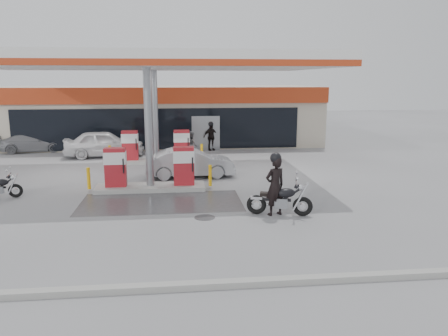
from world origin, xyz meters
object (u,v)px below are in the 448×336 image
object	(u,v)px
pump_island_near	(150,173)
biker_walking	(211,137)
attendant	(191,145)
hatchback_silver	(190,163)
biker_main	(275,186)
sedan_white	(104,144)
parked_car_right	(290,136)
main_motorcycle	(281,201)
pump_island_far	(156,150)
parked_car_left	(33,143)

from	to	relation	value
pump_island_near	biker_walking	world-z (taller)	pump_island_near
attendant	hatchback_silver	xyz separation A→B (m)	(-0.24, -4.92, -0.11)
biker_main	sedan_white	world-z (taller)	biker_main
sedan_white	parked_car_right	distance (m)	12.79
main_motorcycle	hatchback_silver	xyz separation A→B (m)	(-2.85, 6.21, 0.17)
pump_island_far	biker_main	distance (m)	10.89
pump_island_far	main_motorcycle	xyz separation A→B (m)	(4.58, -10.01, -0.20)
pump_island_near	main_motorcycle	bearing A→B (deg)	-41.21
sedan_white	hatchback_silver	xyz separation A→B (m)	(4.86, -6.00, -0.11)
parked_car_left	parked_car_right	xyz separation A→B (m)	(16.98, 1.54, -0.04)
pump_island_far	parked_car_left	distance (m)	9.07
pump_island_far	biker_main	xyz separation A→B (m)	(4.38, -9.96, 0.30)
biker_walking	attendant	bearing A→B (deg)	-138.27
main_motorcycle	parked_car_right	bearing A→B (deg)	88.91
sedan_white	biker_walking	bearing A→B (deg)	-83.01
attendant	parked_car_right	xyz separation A→B (m)	(7.11, 4.88, -0.25)
pump_island_far	hatchback_silver	distance (m)	4.17
pump_island_near	biker_walking	size ratio (longest dim) A/B	2.94
attendant	biker_main	bearing A→B (deg)	168.09
sedan_white	attendant	bearing A→B (deg)	-108.94
pump_island_far	biker_main	bearing A→B (deg)	-66.25
pump_island_near	biker_main	bearing A→B (deg)	-42.11
main_motorcycle	hatchback_silver	distance (m)	6.83
pump_island_near	main_motorcycle	distance (m)	6.09
pump_island_far	parked_car_right	bearing A→B (deg)	33.46
parked_car_right	biker_walking	distance (m)	6.17
pump_island_far	attendant	bearing A→B (deg)	29.49
sedan_white	biker_walking	world-z (taller)	biker_walking
main_motorcycle	hatchback_silver	size ratio (longest dim) A/B	0.53
hatchback_silver	parked_car_left	xyz separation A→B (m)	(-9.62, 8.26, -0.10)
pump_island_near	parked_car_left	distance (m)	13.11
main_motorcycle	pump_island_far	bearing A→B (deg)	129.19
biker_walking	sedan_white	bearing A→B (deg)	172.37
hatchback_silver	main_motorcycle	bearing A→B (deg)	-158.42
biker_main	parked_car_right	distance (m)	16.65
attendant	main_motorcycle	bearing A→B (deg)	168.99
main_motorcycle	pump_island_near	bearing A→B (deg)	153.41
pump_island_near	parked_car_right	size ratio (longest dim) A/B	1.32
sedan_white	pump_island_near	bearing A→B (deg)	-166.04
pump_island_far	main_motorcycle	distance (m)	11.01
biker_walking	parked_car_left	bearing A→B (deg)	155.07
sedan_white	hatchback_silver	distance (m)	7.72
biker_main	pump_island_near	bearing A→B (deg)	-64.18
pump_island_far	main_motorcycle	bearing A→B (deg)	-65.42
pump_island_far	attendant	size ratio (longest dim) A/B	3.27
pump_island_far	parked_car_right	world-z (taller)	pump_island_far
pump_island_far	parked_car_left	bearing A→B (deg)	150.53
pump_island_far	attendant	world-z (taller)	pump_island_far
biker_walking	biker_main	bearing A→B (deg)	-107.15
sedan_white	hatchback_silver	bearing A→B (deg)	-147.93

